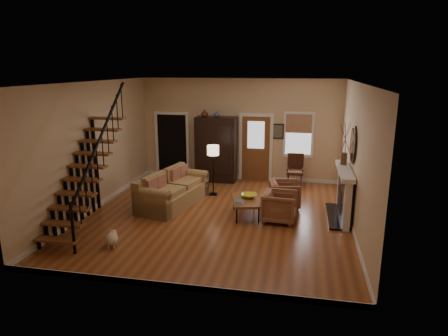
% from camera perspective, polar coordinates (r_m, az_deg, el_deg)
% --- Properties ---
extents(room, '(7.00, 7.33, 3.30)m').
position_cam_1_polar(room, '(11.47, -1.21, 3.49)').
color(room, brown).
rests_on(room, ground).
extents(staircase, '(0.94, 2.80, 3.20)m').
position_cam_1_polar(staircase, '(9.49, -19.41, 0.98)').
color(staircase, brown).
rests_on(staircase, ground).
extents(fireplace, '(0.33, 1.95, 2.30)m').
position_cam_1_polar(fireplace, '(10.23, 17.02, -2.91)').
color(fireplace, black).
rests_on(fireplace, ground).
extents(armoire, '(1.30, 0.60, 2.10)m').
position_cam_1_polar(armoire, '(12.95, -1.12, 2.69)').
color(armoire, black).
rests_on(armoire, ground).
extents(vase_a, '(0.24, 0.24, 0.25)m').
position_cam_1_polar(vase_a, '(12.74, -2.79, 7.84)').
color(vase_a, '#4C2619').
rests_on(vase_a, armoire).
extents(vase_b, '(0.20, 0.20, 0.21)m').
position_cam_1_polar(vase_b, '(12.66, -1.02, 7.72)').
color(vase_b, '#334C60').
rests_on(vase_b, armoire).
extents(sofa, '(1.49, 2.49, 0.87)m').
position_cam_1_polar(sofa, '(10.85, -7.27, -3.08)').
color(sofa, '#9D7947').
rests_on(sofa, ground).
extents(coffee_table, '(0.91, 1.26, 0.44)m').
position_cam_1_polar(coffee_table, '(10.08, 3.13, -5.66)').
color(coffee_table, brown).
rests_on(coffee_table, ground).
extents(bowl, '(0.39, 0.39, 0.10)m').
position_cam_1_polar(bowl, '(10.12, 3.55, -3.97)').
color(bowl, yellow).
rests_on(bowl, coffee_table).
extents(books, '(0.21, 0.29, 0.05)m').
position_cam_1_polar(books, '(9.73, 2.20, -4.85)').
color(books, beige).
rests_on(books, coffee_table).
extents(armchair_left, '(0.86, 0.84, 0.74)m').
position_cam_1_polar(armchair_left, '(9.77, 7.96, -5.49)').
color(armchair_left, brown).
rests_on(armchair_left, ground).
extents(armchair_right, '(0.90, 0.88, 0.71)m').
position_cam_1_polar(armchair_right, '(10.75, 8.68, -3.73)').
color(armchair_right, brown).
rests_on(armchair_right, ground).
extents(floor_lamp, '(0.40, 0.40, 1.48)m').
position_cam_1_polar(floor_lamp, '(11.53, -1.56, -0.35)').
color(floor_lamp, black).
rests_on(floor_lamp, ground).
extents(side_chair, '(0.54, 0.54, 1.02)m').
position_cam_1_polar(side_chair, '(12.59, 10.11, -0.39)').
color(side_chair, '#3B1F12').
rests_on(side_chair, ground).
extents(dog, '(0.38, 0.49, 0.31)m').
position_cam_1_polar(dog, '(8.75, -15.75, -9.82)').
color(dog, beige).
rests_on(dog, ground).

